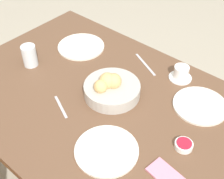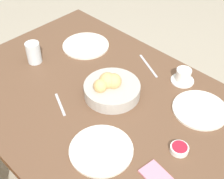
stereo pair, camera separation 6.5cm
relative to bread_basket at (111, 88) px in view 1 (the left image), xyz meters
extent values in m
cube|color=brown|center=(0.02, 0.05, -0.06)|extent=(1.36, 0.92, 0.03)
cube|color=brown|center=(0.65, -0.36, -0.43)|extent=(0.06, 0.06, 0.71)
cylinder|color=#B2ADA3|center=(0.00, 0.00, -0.01)|extent=(0.24, 0.24, 0.05)
sphere|color=tan|center=(-0.01, -0.01, 0.04)|extent=(0.07, 0.07, 0.07)
sphere|color=tan|center=(0.02, 0.01, 0.04)|extent=(0.07, 0.07, 0.07)
sphere|color=tan|center=(0.02, 0.05, 0.04)|extent=(0.06, 0.06, 0.06)
cylinder|color=silver|center=(-0.33, -0.19, -0.03)|extent=(0.23, 0.23, 0.01)
cylinder|color=silver|center=(0.36, -0.17, -0.03)|extent=(0.24, 0.24, 0.01)
cylinder|color=silver|center=(-0.19, 0.24, -0.03)|extent=(0.24, 0.24, 0.01)
cylinder|color=silver|center=(0.44, 0.09, 0.02)|extent=(0.07, 0.07, 0.11)
cylinder|color=white|center=(-0.17, -0.29, -0.03)|extent=(0.11, 0.11, 0.01)
cylinder|color=white|center=(-0.17, -0.29, 0.00)|extent=(0.07, 0.07, 0.06)
cylinder|color=white|center=(-0.39, 0.04, -0.03)|extent=(0.07, 0.07, 0.02)
cylinder|color=#A3192D|center=(-0.39, 0.04, -0.01)|extent=(0.06, 0.06, 0.00)
cube|color=#B7B7BC|center=(0.01, -0.27, -0.04)|extent=(0.17, 0.09, 0.00)
cube|color=#B7B7BC|center=(0.11, 0.20, -0.04)|extent=(0.13, 0.07, 0.00)
cube|color=pink|center=(-0.42, 0.19, -0.03)|extent=(0.16, 0.09, 0.01)
camera|label=1|loc=(-0.65, 0.75, 0.89)|focal=50.00mm
camera|label=2|loc=(-0.70, 0.71, 0.89)|focal=50.00mm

